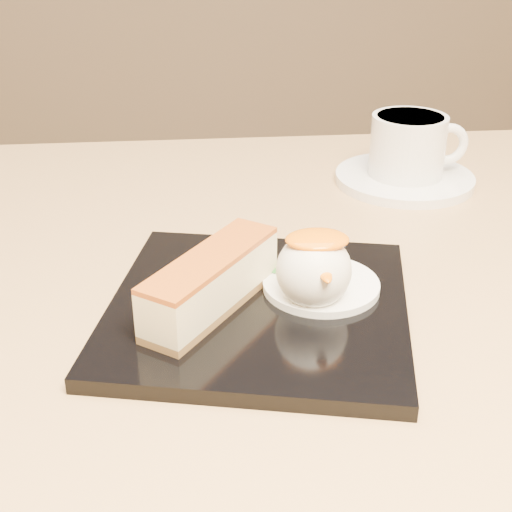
{
  "coord_description": "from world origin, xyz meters",
  "views": [
    {
      "loc": [
        -0.06,
        -0.49,
        1.01
      ],
      "look_at": [
        -0.02,
        -0.01,
        0.76
      ],
      "focal_mm": 50.0,
      "sensor_mm": 36.0,
      "label": 1
    }
  ],
  "objects": [
    {
      "name": "coffee_cup",
      "position": [
        0.17,
        0.22,
        0.76
      ],
      "size": [
        0.11,
        0.08,
        0.07
      ],
      "rotation": [
        0.0,
        0.0,
        0.02
      ],
      "color": "white",
      "rests_on": "saucer"
    },
    {
      "name": "mint_sprig",
      "position": [
        0.01,
        0.01,
        0.74
      ],
      "size": [
        0.03,
        0.02,
        0.0
      ],
      "color": "#2F812A",
      "rests_on": "cream_smear"
    },
    {
      "name": "mango_sauce",
      "position": [
        0.03,
        -0.03,
        0.78
      ],
      "size": [
        0.05,
        0.04,
        0.01
      ],
      "primitive_type": "ellipsoid",
      "color": "orange",
      "rests_on": "ice_cream_scoop"
    },
    {
      "name": "ice_cream_scoop",
      "position": [
        0.02,
        -0.04,
        0.76
      ],
      "size": [
        0.06,
        0.06,
        0.06
      ],
      "primitive_type": "sphere",
      "color": "white",
      "rests_on": "cream_smear"
    },
    {
      "name": "dessert_plate",
      "position": [
        -0.02,
        -0.03,
        0.73
      ],
      "size": [
        0.26,
        0.26,
        0.01
      ],
      "primitive_type": "cube",
      "rotation": [
        0.0,
        0.0,
        -0.22
      ],
      "color": "black",
      "rests_on": "table"
    },
    {
      "name": "cheesecake",
      "position": [
        -0.05,
        -0.04,
        0.75
      ],
      "size": [
        0.11,
        0.13,
        0.04
      ],
      "rotation": [
        0.0,
        0.0,
        0.94
      ],
      "color": "brown",
      "rests_on": "dessert_plate"
    },
    {
      "name": "table",
      "position": [
        0.0,
        0.0,
        0.56
      ],
      "size": [
        0.8,
        0.8,
        0.72
      ],
      "color": "black",
      "rests_on": "ground"
    },
    {
      "name": "saucer",
      "position": [
        0.17,
        0.22,
        0.72
      ],
      "size": [
        0.15,
        0.15,
        0.01
      ],
      "primitive_type": "cylinder",
      "color": "white",
      "rests_on": "table"
    },
    {
      "name": "cream_smear",
      "position": [
        0.03,
        -0.02,
        0.73
      ],
      "size": [
        0.09,
        0.09,
        0.01
      ],
      "primitive_type": "cylinder",
      "color": "white",
      "rests_on": "dessert_plate"
    }
  ]
}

